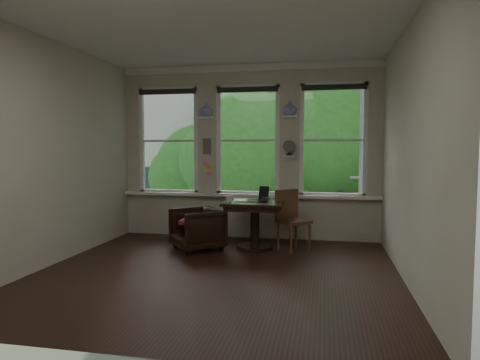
% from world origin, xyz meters
% --- Properties ---
extents(ground, '(4.50, 4.50, 0.00)m').
position_xyz_m(ground, '(0.00, 0.00, 0.00)').
color(ground, black).
rests_on(ground, ground).
extents(ceiling, '(4.50, 4.50, 0.00)m').
position_xyz_m(ceiling, '(0.00, 0.00, 3.00)').
color(ceiling, silver).
rests_on(ceiling, ground).
extents(wall_back, '(4.50, 0.00, 4.50)m').
position_xyz_m(wall_back, '(0.00, 2.25, 1.50)').
color(wall_back, beige).
rests_on(wall_back, ground).
extents(wall_front, '(4.50, 0.00, 4.50)m').
position_xyz_m(wall_front, '(0.00, -2.25, 1.50)').
color(wall_front, beige).
rests_on(wall_front, ground).
extents(wall_left, '(0.00, 4.50, 4.50)m').
position_xyz_m(wall_left, '(-2.25, 0.00, 1.50)').
color(wall_left, beige).
rests_on(wall_left, ground).
extents(wall_right, '(0.00, 4.50, 4.50)m').
position_xyz_m(wall_right, '(2.25, 0.00, 1.50)').
color(wall_right, beige).
rests_on(wall_right, ground).
extents(window_left, '(1.10, 0.12, 1.90)m').
position_xyz_m(window_left, '(-1.45, 2.25, 1.70)').
color(window_left, white).
rests_on(window_left, ground).
extents(window_center, '(1.10, 0.12, 1.90)m').
position_xyz_m(window_center, '(0.00, 2.25, 1.70)').
color(window_center, white).
rests_on(window_center, ground).
extents(window_right, '(1.10, 0.12, 1.90)m').
position_xyz_m(window_right, '(1.45, 2.25, 1.70)').
color(window_right, white).
rests_on(window_right, ground).
extents(shelf_left, '(0.26, 0.16, 0.03)m').
position_xyz_m(shelf_left, '(-0.72, 2.15, 2.10)').
color(shelf_left, white).
rests_on(shelf_left, ground).
extents(shelf_right, '(0.26, 0.16, 0.03)m').
position_xyz_m(shelf_right, '(0.72, 2.15, 2.10)').
color(shelf_right, white).
rests_on(shelf_right, ground).
extents(intercom, '(0.14, 0.06, 0.28)m').
position_xyz_m(intercom, '(-0.72, 2.18, 1.60)').
color(intercom, '#59544F').
rests_on(intercom, ground).
extents(sticky_notes, '(0.16, 0.01, 0.24)m').
position_xyz_m(sticky_notes, '(-0.72, 2.19, 1.25)').
color(sticky_notes, pink).
rests_on(sticky_notes, ground).
extents(desk_fan, '(0.20, 0.20, 0.24)m').
position_xyz_m(desk_fan, '(0.72, 2.13, 1.53)').
color(desk_fan, '#59544F').
rests_on(desk_fan, ground).
extents(vase_left, '(0.24, 0.24, 0.25)m').
position_xyz_m(vase_left, '(-0.72, 2.15, 2.24)').
color(vase_left, white).
rests_on(vase_left, shelf_left).
extents(vase_right, '(0.24, 0.24, 0.25)m').
position_xyz_m(vase_right, '(0.72, 2.15, 2.24)').
color(vase_right, white).
rests_on(vase_right, shelf_right).
extents(table, '(0.90, 0.90, 0.75)m').
position_xyz_m(table, '(0.27, 1.35, 0.38)').
color(table, black).
rests_on(table, ground).
extents(armchair_left, '(0.98, 0.98, 0.64)m').
position_xyz_m(armchair_left, '(-0.60, 1.13, 0.32)').
color(armchair_left, black).
rests_on(armchair_left, ground).
extents(cushion_red, '(0.45, 0.45, 0.06)m').
position_xyz_m(cushion_red, '(-0.60, 1.13, 0.45)').
color(cushion_red, maroon).
rests_on(cushion_red, armchair_left).
extents(side_chair_right, '(0.59, 0.59, 0.92)m').
position_xyz_m(side_chair_right, '(0.87, 1.36, 0.46)').
color(side_chair_right, '#49261A').
rests_on(side_chair_right, ground).
extents(laptop, '(0.35, 0.23, 0.03)m').
position_xyz_m(laptop, '(0.32, 1.22, 0.76)').
color(laptop, black).
rests_on(laptop, table).
extents(mug, '(0.11, 0.11, 0.10)m').
position_xyz_m(mug, '(-0.09, 1.12, 0.80)').
color(mug, white).
rests_on(mug, table).
extents(drinking_glass, '(0.11, 0.11, 0.09)m').
position_xyz_m(drinking_glass, '(0.44, 1.29, 0.79)').
color(drinking_glass, white).
rests_on(drinking_glass, table).
extents(tablet, '(0.17, 0.11, 0.22)m').
position_xyz_m(tablet, '(0.39, 1.48, 0.86)').
color(tablet, black).
rests_on(tablet, table).
extents(papers, '(0.26, 0.33, 0.00)m').
position_xyz_m(papers, '(0.03, 1.46, 0.75)').
color(papers, silver).
rests_on(papers, table).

